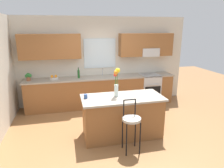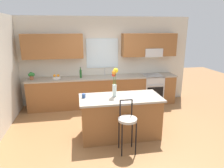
# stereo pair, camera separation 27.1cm
# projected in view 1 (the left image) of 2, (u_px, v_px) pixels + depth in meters

# --- Properties ---
(ground_plane) EXTENTS (14.00, 14.00, 0.00)m
(ground_plane) POSITION_uv_depth(u_px,v_px,m) (115.00, 131.00, 4.80)
(ground_plane) COLOR olive
(back_wall_assembly) EXTENTS (5.60, 0.50, 2.70)m
(back_wall_assembly) POSITION_uv_depth(u_px,v_px,m) (101.00, 56.00, 6.26)
(back_wall_assembly) COLOR beige
(back_wall_assembly) RESTS_ON ground
(counter_run) EXTENTS (4.56, 0.64, 0.92)m
(counter_run) POSITION_uv_depth(u_px,v_px,m) (102.00, 91.00, 6.27)
(counter_run) COLOR brown
(counter_run) RESTS_ON ground
(sink_faucet) EXTENTS (0.02, 0.13, 0.23)m
(sink_faucet) POSITION_uv_depth(u_px,v_px,m) (103.00, 71.00, 6.26)
(sink_faucet) COLOR #B7BABC
(sink_faucet) RESTS_ON counter_run
(oven_range) EXTENTS (0.60, 0.64, 0.92)m
(oven_range) POSITION_uv_depth(u_px,v_px,m) (149.00, 88.00, 6.59)
(oven_range) COLOR #B7BABC
(oven_range) RESTS_ON ground
(kitchen_island) EXTENTS (1.77, 0.82, 0.92)m
(kitchen_island) POSITION_uv_depth(u_px,v_px,m) (122.00, 116.00, 4.48)
(kitchen_island) COLOR brown
(kitchen_island) RESTS_ON ground
(bar_stool_near) EXTENTS (0.36, 0.36, 1.04)m
(bar_stool_near) POSITION_uv_depth(u_px,v_px,m) (131.00, 121.00, 3.85)
(bar_stool_near) COLOR black
(bar_stool_near) RESTS_ON ground
(flower_vase) EXTENTS (0.14, 0.14, 0.63)m
(flower_vase) POSITION_uv_depth(u_px,v_px,m) (116.00, 80.00, 4.31)
(flower_vase) COLOR silver
(flower_vase) RESTS_ON kitchen_island
(mug_ceramic) EXTENTS (0.08, 0.08, 0.09)m
(mug_ceramic) POSITION_uv_depth(u_px,v_px,m) (86.00, 96.00, 4.25)
(mug_ceramic) COLOR #33518C
(mug_ceramic) RESTS_ON kitchen_island
(fruit_bowl_oranges) EXTENTS (0.24, 0.24, 0.13)m
(fruit_bowl_oranges) POSITION_uv_depth(u_px,v_px,m) (54.00, 78.00, 5.82)
(fruit_bowl_oranges) COLOR silver
(fruit_bowl_oranges) RESTS_ON counter_run
(bottle_olive_oil) EXTENTS (0.06, 0.06, 0.32)m
(bottle_olive_oil) POSITION_uv_depth(u_px,v_px,m) (79.00, 74.00, 5.96)
(bottle_olive_oil) COLOR #1E5923
(bottle_olive_oil) RESTS_ON counter_run
(potted_plant_small) EXTENTS (0.19, 0.13, 0.22)m
(potted_plant_small) POSITION_uv_depth(u_px,v_px,m) (28.00, 76.00, 5.65)
(potted_plant_small) COLOR #9E5B3D
(potted_plant_small) RESTS_ON counter_run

